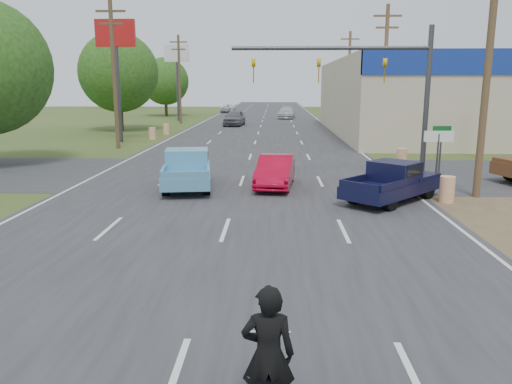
{
  "coord_description": "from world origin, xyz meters",
  "views": [
    {
      "loc": [
        1.47,
        -6.62,
        4.32
      ],
      "look_at": [
        0.96,
        7.54,
        1.3
      ],
      "focal_mm": 35.0,
      "sensor_mm": 36.0,
      "label": 1
    }
  ],
  "objects_px": {
    "distant_car_grey": "(234,118)",
    "distant_car_white": "(228,108)",
    "red_convertible": "(275,172)",
    "navy_pickup": "(394,181)",
    "rider": "(268,362)",
    "blue_pickup": "(187,168)",
    "distant_car_silver": "(286,113)"
  },
  "relations": [
    {
      "from": "distant_car_grey",
      "to": "distant_car_white",
      "type": "relative_size",
      "value": 1.04
    },
    {
      "from": "red_convertible",
      "to": "navy_pickup",
      "type": "bearing_deg",
      "value": -23.1
    },
    {
      "from": "navy_pickup",
      "to": "distant_car_grey",
      "type": "bearing_deg",
      "value": 147.04
    },
    {
      "from": "distant_car_white",
      "to": "rider",
      "type": "bearing_deg",
      "value": 97.29
    },
    {
      "from": "red_convertible",
      "to": "blue_pickup",
      "type": "distance_m",
      "value": 3.82
    },
    {
      "from": "blue_pickup",
      "to": "distant_car_grey",
      "type": "relative_size",
      "value": 1.05
    },
    {
      "from": "navy_pickup",
      "to": "distant_car_grey",
      "type": "relative_size",
      "value": 0.91
    },
    {
      "from": "red_convertible",
      "to": "distant_car_grey",
      "type": "bearing_deg",
      "value": 103.49
    },
    {
      "from": "rider",
      "to": "distant_car_silver",
      "type": "relative_size",
      "value": 0.35
    },
    {
      "from": "red_convertible",
      "to": "rider",
      "type": "height_order",
      "value": "rider"
    },
    {
      "from": "rider",
      "to": "distant_car_silver",
      "type": "bearing_deg",
      "value": -91.83
    },
    {
      "from": "navy_pickup",
      "to": "distant_car_silver",
      "type": "distance_m",
      "value": 49.26
    },
    {
      "from": "distant_car_silver",
      "to": "distant_car_white",
      "type": "height_order",
      "value": "distant_car_silver"
    },
    {
      "from": "distant_car_silver",
      "to": "blue_pickup",
      "type": "bearing_deg",
      "value": -91.91
    },
    {
      "from": "red_convertible",
      "to": "distant_car_silver",
      "type": "height_order",
      "value": "distant_car_silver"
    },
    {
      "from": "blue_pickup",
      "to": "distant_car_grey",
      "type": "xyz_separation_m",
      "value": [
        -0.65,
        34.21,
        0.01
      ]
    },
    {
      "from": "rider",
      "to": "navy_pickup",
      "type": "xyz_separation_m",
      "value": [
        4.64,
        13.16,
        -0.16
      ]
    },
    {
      "from": "blue_pickup",
      "to": "distant_car_silver",
      "type": "height_order",
      "value": "blue_pickup"
    },
    {
      "from": "blue_pickup",
      "to": "navy_pickup",
      "type": "xyz_separation_m",
      "value": [
        8.32,
        -2.3,
        -0.07
      ]
    },
    {
      "from": "distant_car_white",
      "to": "distant_car_grey",
      "type": "bearing_deg",
      "value": 98.3
    },
    {
      "from": "blue_pickup",
      "to": "red_convertible",
      "type": "bearing_deg",
      "value": -4.6
    },
    {
      "from": "rider",
      "to": "distant_car_white",
      "type": "bearing_deg",
      "value": -84.73
    },
    {
      "from": "distant_car_grey",
      "to": "distant_car_white",
      "type": "bearing_deg",
      "value": 100.96
    },
    {
      "from": "red_convertible",
      "to": "distant_car_grey",
      "type": "height_order",
      "value": "distant_car_grey"
    },
    {
      "from": "red_convertible",
      "to": "distant_car_white",
      "type": "distance_m",
      "value": 62.46
    },
    {
      "from": "red_convertible",
      "to": "rider",
      "type": "bearing_deg",
      "value": -84.43
    },
    {
      "from": "rider",
      "to": "blue_pickup",
      "type": "relative_size",
      "value": 0.35
    },
    {
      "from": "red_convertible",
      "to": "blue_pickup",
      "type": "height_order",
      "value": "blue_pickup"
    },
    {
      "from": "navy_pickup",
      "to": "distant_car_white",
      "type": "distance_m",
      "value": 65.64
    },
    {
      "from": "distant_car_grey",
      "to": "distant_car_silver",
      "type": "distance_m",
      "value": 14.02
    },
    {
      "from": "rider",
      "to": "blue_pickup",
      "type": "bearing_deg",
      "value": -76.87
    },
    {
      "from": "distant_car_silver",
      "to": "distant_car_white",
      "type": "relative_size",
      "value": 1.1
    }
  ]
}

